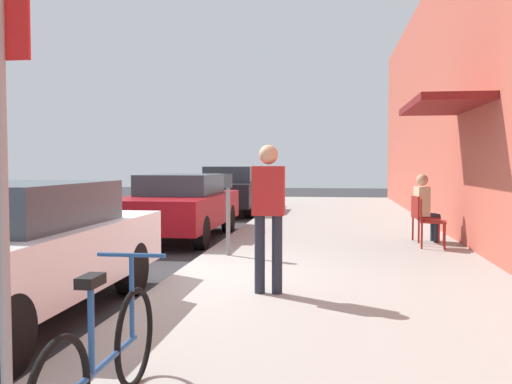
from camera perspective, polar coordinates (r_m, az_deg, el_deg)
ground_plane at (r=7.60m, az=-8.77°, el=-9.35°), size 60.00×60.00×0.00m
sidewalk_slab at (r=9.24m, az=8.51°, el=-6.77°), size 4.50×32.00×0.12m
building_facade at (r=9.57m, az=23.45°, el=11.40°), size 1.40×32.00×6.13m
parked_car_0 at (r=6.20m, az=-23.79°, el=-5.42°), size 1.80×4.40×1.41m
parked_car_1 at (r=12.07m, az=-7.72°, el=-1.33°), size 1.80×4.40×1.38m
parked_car_2 at (r=18.02m, az=-2.51°, el=0.25°), size 1.80×4.40×1.52m
parking_meter at (r=9.10m, az=-2.85°, el=-1.65°), size 0.12×0.10×1.32m
street_sign at (r=3.26m, az=-24.37°, el=3.20°), size 0.32×0.06×2.60m
bicycle_0 at (r=3.48m, az=-15.25°, el=-16.10°), size 0.46×1.71×0.90m
cafe_chair_0 at (r=10.39m, az=17.10°, el=-2.66°), size 0.50×0.50×0.87m
cafe_chair_1 at (r=11.15m, az=16.47°, el=-2.29°), size 0.50×0.50×0.87m
seated_patron_1 at (r=11.15m, az=16.78°, el=-1.30°), size 0.47×0.41×1.29m
pedestrian_standing at (r=6.39m, az=1.27°, el=-1.48°), size 0.36×0.22×1.70m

